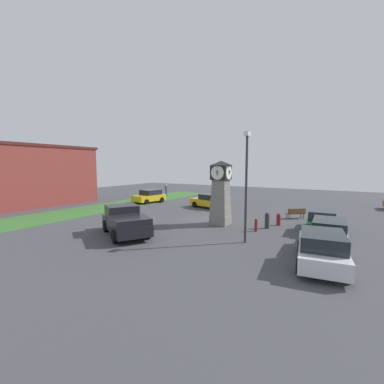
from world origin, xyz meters
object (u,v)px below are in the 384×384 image
Objects in this scene: pickup_truck at (125,221)px; street_lamp_far_side at (246,180)px; bollard_far_row at (256,225)px; car_by_building at (322,221)px; bollard_mid_row at (267,220)px; car_silver_hatch at (150,196)px; car_near_tower at (329,234)px; car_far_lot at (209,201)px; clock_tower at (221,193)px; bench at (296,213)px; car_navy_sedan at (322,249)px; pedestrian_near_bench at (166,189)px; bollard_near_tower at (279,219)px.

street_lamp_far_side is (2.42, -7.28, 2.78)m from pickup_truck.
bollard_far_row is 0.20× the size of car_by_building.
car_silver_hatch reaches higher than bollard_mid_row.
car_near_tower is 14.60m from car_far_lot.
bollard_far_row is (-0.65, -2.98, -1.99)m from clock_tower.
pickup_truck is at bearing 108.36° from street_lamp_far_side.
bollard_mid_row reaches higher than bench.
bollard_mid_row is at bearing -109.50° from car_silver_hatch.
pickup_truck is at bearing 145.70° from clock_tower.
car_far_lot is (4.90, 11.10, -0.02)m from car_by_building.
clock_tower is 0.91× the size of pickup_truck.
clock_tower is at bearing 54.78° from car_navy_sedan.
pickup_truck is at bearing 142.12° from bench.
car_far_lot is 12.74m from street_lamp_far_side.
car_navy_sedan reaches higher than bollard_mid_row.
car_silver_hatch is at bearing 60.04° from car_navy_sedan.
bench is at bearing 14.78° from car_navy_sedan.
bollard_mid_row is at bearing 104.69° from car_by_building.
car_near_tower is at bearing -107.18° from clock_tower.
clock_tower is 4.95m from street_lamp_far_side.
car_by_building is 24.35m from pedestrian_near_bench.
pedestrian_near_bench reaches higher than car_navy_sedan.
car_by_building is 2.79× the size of bench.
pedestrian_near_bench is at bearing 29.63° from pickup_truck.
bollard_near_tower is 1.49m from bollard_mid_row.
pickup_truck reaches higher than bollard_mid_row.
pickup_truck is at bearing -150.37° from pedestrian_near_bench.
car_far_lot is 8.06m from car_silver_hatch.
bench is at bearing -97.48° from car_far_lot.
bollard_near_tower is 3.31m from bench.
car_silver_hatch is at bearing -159.91° from pedestrian_near_bench.
car_silver_hatch is at bearing 75.61° from bollard_near_tower.
car_far_lot is at bearing 36.93° from street_lamp_far_side.
car_silver_hatch is at bearing 66.05° from bollard_far_row.
clock_tower is 19.52m from pedestrian_near_bench.
car_by_building is 1.00× the size of car_far_lot.
car_far_lot reaches higher than bollard_near_tower.
clock_tower is at bearing 77.64° from bollard_far_row.
bollard_near_tower is at bearing 39.93° from car_near_tower.
clock_tower reaches higher than bench.
pedestrian_near_bench reaches higher than bollard_far_row.
car_silver_hatch is (4.66, 19.15, 0.01)m from car_by_building.
pickup_truck reaches higher than pedestrian_near_bench.
bollard_near_tower is 3.01m from car_by_building.
car_navy_sedan is at bearing -111.78° from street_lamp_far_side.
car_far_lot is at bearing 66.19° from car_by_building.
clock_tower is 5.47× the size of bollard_far_row.
car_navy_sedan is 28.45m from pedestrian_near_bench.
car_by_building is (3.79, 0.64, -0.04)m from car_near_tower.
car_near_tower is 3.84m from car_by_building.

